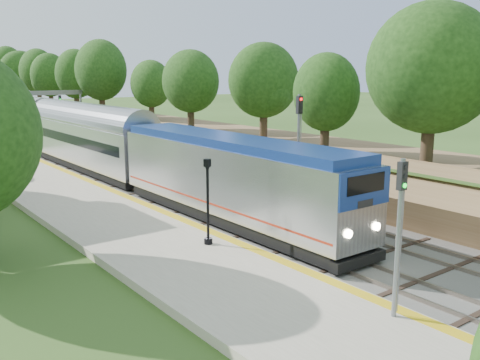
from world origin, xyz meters
TOP-DOWN VIEW (x-y plane):
  - trackbed at (2.00, 60.00)m, footprint 9.50×170.00m
  - platform at (-5.20, 16.00)m, footprint 6.40×68.00m
  - yellow_stripe at (-2.35, 16.00)m, footprint 0.55×68.00m
  - embankment at (10.35, 60.00)m, footprint 10.64×170.00m
  - signal_gantry at (2.47, 54.99)m, footprint 8.40×0.38m
  - lamppost_far at (-3.56, 13.31)m, footprint 0.40×0.40m
  - signal_platform at (-2.90, 3.34)m, footprint 0.31×0.24m
  - signal_farside at (6.20, 17.63)m, footprint 0.37×0.30m

SIDE VIEW (x-z plane):
  - trackbed at x=2.00m, z-range -0.07..0.21m
  - platform at x=-5.20m, z-range 0.00..0.38m
  - yellow_stripe at x=-2.35m, z-range 0.38..0.39m
  - embankment at x=10.35m, z-range -3.89..7.80m
  - lamppost_far at x=-3.56m, z-range 0.17..4.19m
  - signal_platform at x=-2.90m, z-range 0.98..6.24m
  - signal_farside at x=6.20m, z-range 0.88..7.69m
  - signal_gantry at x=2.47m, z-range 1.72..7.92m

